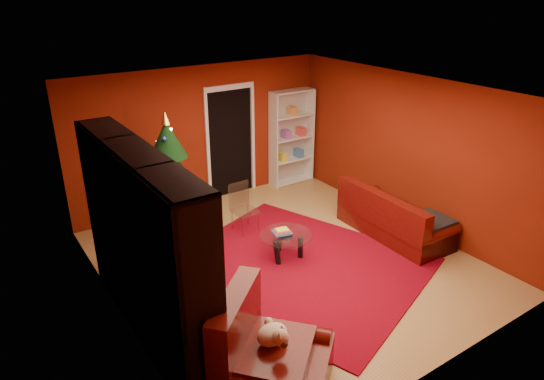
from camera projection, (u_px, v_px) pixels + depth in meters
floor at (286, 263)px, 7.44m from camera, size 5.00×5.50×0.05m
ceiling at (289, 91)px, 6.39m from camera, size 5.00×5.50×0.05m
wall_back at (201, 136)px, 9.03m from camera, size 5.00×0.05×2.60m
wall_left at (111, 229)px, 5.62m from camera, size 0.05×5.50×2.60m
wall_right at (409, 151)px, 8.21m from camera, size 0.05×5.50×2.60m
doorway at (231, 144)px, 9.40m from camera, size 1.06×0.60×2.16m
rug at (298, 266)px, 7.29m from camera, size 4.01×4.30×0.02m
media_unit at (144, 247)px, 5.53m from camera, size 0.48×3.04×2.33m
christmas_tree at (171, 178)px, 7.83m from camera, size 1.27×1.27×2.13m
gift_box_teal at (164, 242)px, 7.68m from camera, size 0.38×0.38×0.29m
gift_box_green at (193, 217)px, 8.49m from camera, size 0.34×0.34×0.29m
gift_box_red at (177, 213)px, 8.73m from camera, size 0.30×0.30×0.23m
white_bookshelf at (292, 138)px, 10.00m from camera, size 0.94×0.34×2.02m
armchair at (276, 356)px, 4.91m from camera, size 1.64×1.64×0.91m
dog at (272, 335)px, 4.88m from camera, size 0.50×0.49×0.30m
sofa at (396, 212)px, 8.07m from camera, size 0.93×1.97×0.84m
coffee_table at (286, 246)px, 7.44m from camera, size 0.98×0.98×0.51m
acrylic_chair at (245, 211)px, 8.18m from camera, size 0.41×0.44×0.77m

